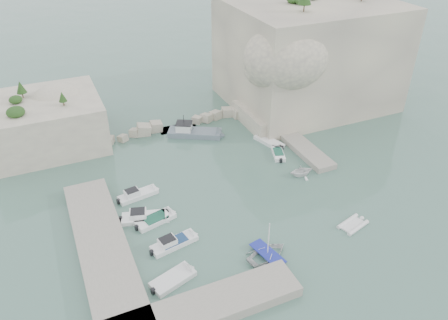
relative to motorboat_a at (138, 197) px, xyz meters
name	(u,v)px	position (x,y,z in m)	size (l,w,h in m)	color
ground	(244,205)	(11.23, -6.87, 0.00)	(400.00, 400.00, 0.00)	#496E61
cliff_east	(308,54)	(34.23, 16.13, 8.50)	(26.00, 22.00, 17.00)	beige
cliff_terrace	(268,115)	(24.23, 11.13, 1.25)	(8.00, 10.00, 2.50)	beige
outcrop_west	(45,123)	(-8.77, 18.13, 3.50)	(16.00, 14.00, 7.00)	beige
quay_west	(103,248)	(-5.77, -7.87, 0.55)	(5.00, 24.00, 1.10)	#9E9689
quay_south	(206,308)	(1.23, -19.37, 0.55)	(18.00, 4.00, 1.10)	#9E9689
ledge_east	(296,142)	(24.73, 3.13, 0.40)	(3.00, 16.00, 0.80)	#9E9689
breakwater	(177,124)	(10.23, 15.13, 0.70)	(28.00, 3.00, 1.40)	beige
motorboat_a	(138,197)	(0.00, 0.00, 0.00)	(5.41, 1.61, 1.40)	silver
motorboat_b	(146,219)	(-0.30, -4.60, 0.00)	(5.93, 1.94, 1.40)	white
motorboat_c	(156,221)	(0.63, -5.42, 0.00)	(5.08, 1.85, 0.70)	silver
motorboat_d	(174,245)	(1.38, -9.97, 0.00)	(5.64, 1.68, 1.40)	silver
motorboat_e	(173,281)	(-0.33, -14.71, 0.00)	(4.87, 1.99, 0.70)	silver
rowboat	(267,256)	(9.69, -15.50, 0.00)	(3.32, 4.64, 0.96)	silver
inflatable_dinghy	(353,226)	(20.85, -15.18, 0.00)	(3.79, 1.84, 0.44)	silver
tender_east_a	(301,175)	(20.97, -4.17, 0.00)	(2.77, 3.21, 1.69)	white
tender_east_b	(278,155)	(20.74, 1.54, 0.00)	(4.30, 1.47, 0.70)	white
tender_east_c	(269,143)	(21.19, 5.01, 0.00)	(5.39, 1.74, 0.70)	white
tender_east_d	(268,133)	(22.55, 7.72, 0.00)	(1.71, 4.55, 1.76)	silver
work_boat	(195,135)	(11.91, 11.77, 0.00)	(8.87, 2.62, 2.20)	slate
rowboat_mast	(269,238)	(9.69, -15.50, 2.58)	(0.10, 0.10, 4.20)	white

